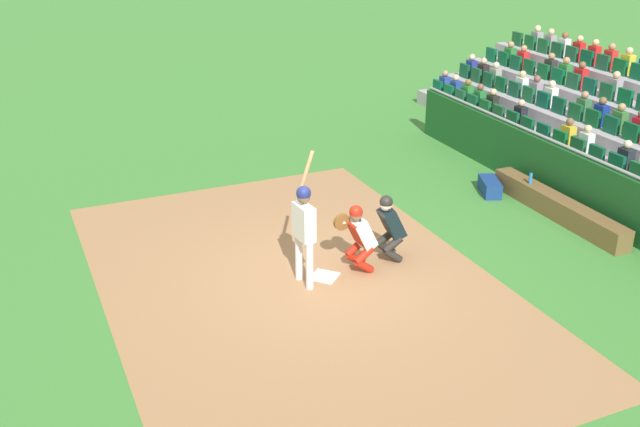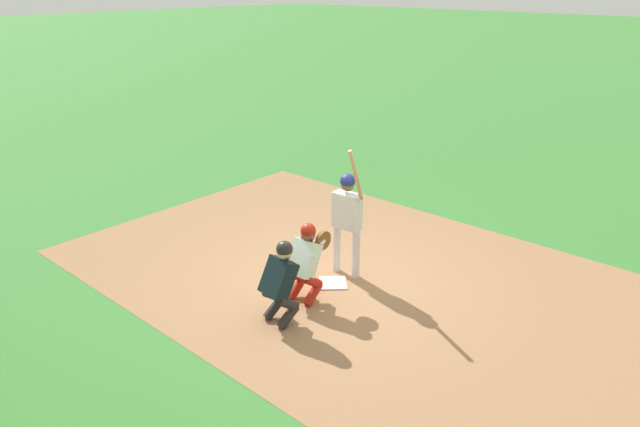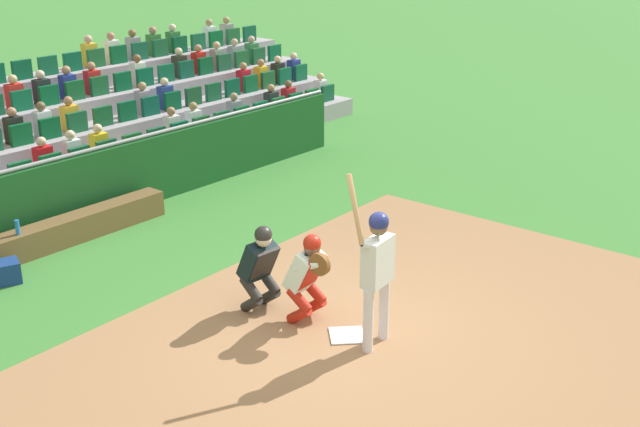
% 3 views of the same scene
% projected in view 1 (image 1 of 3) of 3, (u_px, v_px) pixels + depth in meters
% --- Properties ---
extents(ground_plane, '(160.00, 160.00, 0.00)m').
position_uv_depth(ground_plane, '(325.00, 277.00, 12.87)').
color(ground_plane, '#3C7E35').
extents(infield_dirt_patch, '(9.87, 6.59, 0.01)m').
position_uv_depth(infield_dirt_patch, '(298.00, 282.00, 12.69)').
color(infield_dirt_patch, '#9E714C').
rests_on(infield_dirt_patch, ground_plane).
extents(home_plate_marker, '(0.62, 0.62, 0.02)m').
position_uv_depth(home_plate_marker, '(325.00, 276.00, 12.86)').
color(home_plate_marker, white).
rests_on(home_plate_marker, infield_dirt_patch).
extents(batter_at_plate, '(0.60, 0.44, 2.28)m').
position_uv_depth(batter_at_plate, '(304.00, 224.00, 12.23)').
color(batter_at_plate, silver).
rests_on(batter_at_plate, ground_plane).
extents(catcher_crouching, '(0.48, 0.73, 1.28)m').
position_uv_depth(catcher_crouching, '(358.00, 234.00, 12.83)').
color(catcher_crouching, '#B11F11').
rests_on(catcher_crouching, ground_plane).
extents(home_plate_umpire, '(0.50, 0.51, 1.28)m').
position_uv_depth(home_plate_umpire, '(390.00, 224.00, 13.23)').
color(home_plate_umpire, '#272421').
rests_on(home_plate_umpire, ground_plane).
extents(dugout_wall, '(13.23, 0.24, 1.31)m').
position_uv_depth(dugout_wall, '(600.00, 194.00, 14.76)').
color(dugout_wall, '#164C20').
rests_on(dugout_wall, ground_plane).
extents(dugout_bench, '(3.79, 0.40, 0.44)m').
position_uv_depth(dugout_bench, '(557.00, 207.00, 15.18)').
color(dugout_bench, brown).
rests_on(dugout_bench, ground_plane).
extents(water_bottle_on_bench, '(0.07, 0.07, 0.24)m').
position_uv_depth(water_bottle_on_bench, '(531.00, 178.00, 15.74)').
color(water_bottle_on_bench, blue).
rests_on(water_bottle_on_bench, dugout_bench).
extents(equipment_duffel_bag, '(0.91, 0.64, 0.32)m').
position_uv_depth(equipment_duffel_bag, '(490.00, 187.00, 16.39)').
color(equipment_duffel_bag, navy).
rests_on(equipment_duffel_bag, ground_plane).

